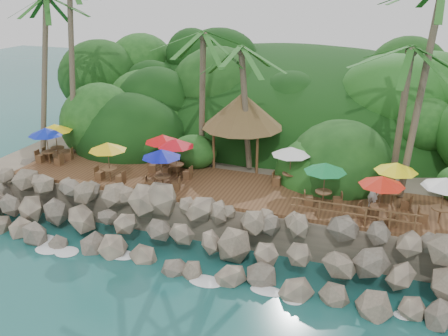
% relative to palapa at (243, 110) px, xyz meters
% --- Properties ---
extents(ground, '(140.00, 140.00, 0.00)m').
position_rel_palapa_xyz_m(ground, '(0.18, -9.91, -5.79)').
color(ground, '#19514F').
rests_on(ground, ground).
extents(land_base, '(32.00, 25.20, 2.10)m').
position_rel_palapa_xyz_m(land_base, '(0.18, 6.09, -4.74)').
color(land_base, gray).
rests_on(land_base, ground).
extents(jungle_hill, '(44.80, 28.00, 15.40)m').
position_rel_palapa_xyz_m(jungle_hill, '(0.18, 13.59, -5.79)').
color(jungle_hill, '#143811').
rests_on(jungle_hill, ground).
extents(seawall, '(29.00, 4.00, 2.30)m').
position_rel_palapa_xyz_m(seawall, '(0.18, -7.91, -4.64)').
color(seawall, gray).
rests_on(seawall, ground).
extents(terrace, '(26.00, 5.00, 0.20)m').
position_rel_palapa_xyz_m(terrace, '(0.18, -3.91, -3.59)').
color(terrace, brown).
rests_on(terrace, land_base).
extents(jungle_foliage, '(44.00, 16.00, 12.00)m').
position_rel_palapa_xyz_m(jungle_foliage, '(0.18, 5.09, -5.79)').
color(jungle_foliage, '#143811').
rests_on(jungle_foliage, ground).
extents(foam_line, '(25.20, 0.80, 0.06)m').
position_rel_palapa_xyz_m(foam_line, '(0.18, -9.61, -5.76)').
color(foam_line, white).
rests_on(foam_line, ground).
extents(palms, '(29.58, 6.92, 12.52)m').
position_rel_palapa_xyz_m(palms, '(-1.33, -1.07, 5.78)').
color(palms, brown).
rests_on(palms, ground).
extents(palapa, '(5.09, 5.09, 4.60)m').
position_rel_palapa_xyz_m(palapa, '(0.00, 0.00, 0.00)').
color(palapa, brown).
rests_on(palapa, ground).
extents(dining_clusters, '(25.35, 5.00, 2.38)m').
position_rel_palapa_xyz_m(dining_clusters, '(-0.03, -4.18, -1.51)').
color(dining_clusters, brown).
rests_on(dining_clusters, terrace).
extents(railing, '(6.10, 0.10, 1.00)m').
position_rel_palapa_xyz_m(railing, '(7.63, -6.26, -2.88)').
color(railing, brown).
rests_on(railing, terrace).
extents(waiter, '(0.69, 0.57, 1.61)m').
position_rel_palapa_xyz_m(waiter, '(8.34, -3.96, -2.68)').
color(waiter, white).
rests_on(waiter, terrace).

